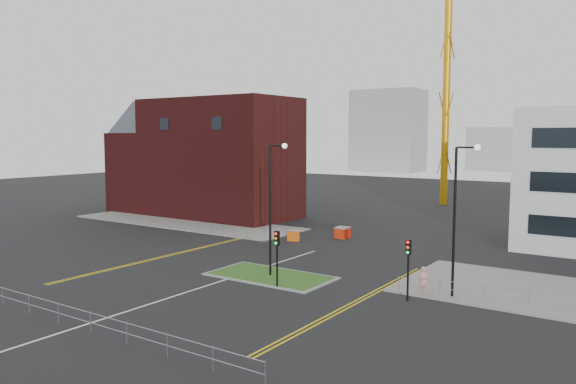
% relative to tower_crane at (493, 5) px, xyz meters
% --- Properties ---
extents(ground, '(200.00, 200.00, 0.00)m').
position_rel_tower_crane_xyz_m(ground, '(-3.46, -56.67, -27.05)').
color(ground, black).
rests_on(ground, ground).
extents(pavement_left, '(28.00, 8.00, 0.12)m').
position_rel_tower_crane_xyz_m(pavement_left, '(-23.46, -34.67, -26.99)').
color(pavement_left, slate).
rests_on(pavement_left, ground).
extents(island_kerb, '(8.60, 4.60, 0.08)m').
position_rel_tower_crane_xyz_m(island_kerb, '(-1.46, -48.67, -27.01)').
color(island_kerb, slate).
rests_on(island_kerb, ground).
extents(grass_island, '(8.00, 4.00, 0.12)m').
position_rel_tower_crane_xyz_m(grass_island, '(-1.46, -48.67, -26.99)').
color(grass_island, '#284F1A').
rests_on(grass_island, ground).
extents(brick_building, '(24.20, 10.07, 14.24)m').
position_rel_tower_crane_xyz_m(brick_building, '(-26.43, -28.67, -20.20)').
color(brick_building, '#411011').
rests_on(brick_building, ground).
extents(tower_crane, '(50.99, 16.42, 39.27)m').
position_rel_tower_crane_xyz_m(tower_crane, '(0.00, 0.00, 0.00)').
color(tower_crane, orange).
rests_on(tower_crane, ground).
extents(streetlamp_island, '(1.46, 0.36, 9.18)m').
position_rel_tower_crane_xyz_m(streetlamp_island, '(-1.24, -48.67, -21.64)').
color(streetlamp_island, black).
rests_on(streetlamp_island, ground).
extents(streetlamp_right_near, '(1.46, 0.36, 9.18)m').
position_rel_tower_crane_xyz_m(streetlamp_right_near, '(10.76, -46.67, -21.64)').
color(streetlamp_right_near, black).
rests_on(streetlamp_right_near, ground).
extents(traffic_light_island, '(0.28, 0.33, 3.65)m').
position_rel_tower_crane_xyz_m(traffic_light_island, '(0.54, -50.69, -24.49)').
color(traffic_light_island, black).
rests_on(traffic_light_island, ground).
extents(traffic_light_right, '(0.28, 0.33, 3.65)m').
position_rel_tower_crane_xyz_m(traffic_light_right, '(8.54, -48.69, -24.49)').
color(traffic_light_right, black).
rests_on(traffic_light_right, ground).
extents(railing_front, '(24.05, 0.05, 1.10)m').
position_rel_tower_crane_xyz_m(railing_front, '(-3.46, -62.67, -26.27)').
color(railing_front, gray).
rests_on(railing_front, ground).
extents(railing_left, '(6.05, 0.05, 1.10)m').
position_rel_tower_crane_xyz_m(railing_left, '(-14.46, -38.67, -26.31)').
color(railing_left, gray).
rests_on(railing_left, ground).
extents(centre_line, '(0.15, 30.00, 0.01)m').
position_rel_tower_crane_xyz_m(centre_line, '(-3.46, -54.67, -27.05)').
color(centre_line, silver).
rests_on(centre_line, ground).
extents(yellow_left_a, '(0.12, 24.00, 0.01)m').
position_rel_tower_crane_xyz_m(yellow_left_a, '(-12.46, -46.67, -27.05)').
color(yellow_left_a, gold).
rests_on(yellow_left_a, ground).
extents(yellow_left_b, '(0.12, 24.00, 0.01)m').
position_rel_tower_crane_xyz_m(yellow_left_b, '(-12.16, -46.67, -27.05)').
color(yellow_left_b, gold).
rests_on(yellow_left_b, ground).
extents(yellow_right_a, '(0.12, 20.00, 0.01)m').
position_rel_tower_crane_xyz_m(yellow_right_a, '(6.04, -50.67, -27.05)').
color(yellow_right_a, gold).
rests_on(yellow_right_a, ground).
extents(yellow_right_b, '(0.12, 20.00, 0.01)m').
position_rel_tower_crane_xyz_m(yellow_right_b, '(6.34, -50.67, -27.05)').
color(yellow_right_b, gold).
rests_on(yellow_right_b, ground).
extents(skyline_a, '(18.00, 12.00, 22.00)m').
position_rel_tower_crane_xyz_m(skyline_a, '(-43.46, 63.33, -16.05)').
color(skyline_a, gray).
rests_on(skyline_a, ground).
extents(skyline_d, '(30.00, 12.00, 12.00)m').
position_rel_tower_crane_xyz_m(skyline_d, '(-11.46, 83.33, -21.05)').
color(skyline_d, gray).
rests_on(skyline_d, ground).
extents(pedestrian, '(0.75, 0.66, 1.72)m').
position_rel_tower_crane_xyz_m(pedestrian, '(8.83, -46.87, -26.19)').
color(pedestrian, pink).
rests_on(pedestrian, ground).
extents(barrier_left, '(1.29, 0.67, 1.04)m').
position_rel_tower_crane_xyz_m(barrier_left, '(-4.46, -33.43, -26.49)').
color(barrier_left, red).
rests_on(barrier_left, ground).
extents(barrier_mid, '(1.20, 0.80, 0.96)m').
position_rel_tower_crane_xyz_m(barrier_mid, '(-7.46, -36.84, -26.53)').
color(barrier_mid, '#D6540B').
rests_on(barrier_mid, ground).
extents(barrier_right, '(1.25, 0.43, 1.05)m').
position_rel_tower_crane_xyz_m(barrier_right, '(-4.46, -32.67, -26.48)').
color(barrier_right, red).
rests_on(barrier_right, ground).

